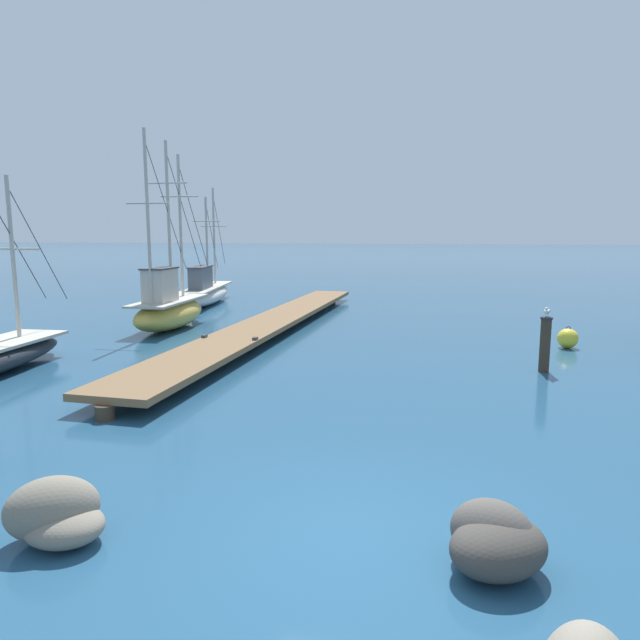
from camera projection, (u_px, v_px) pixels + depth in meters
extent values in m
plane|color=navy|center=(352.00, 536.00, 6.51)|extent=(400.00, 400.00, 0.00)
cube|color=brown|center=(273.00, 321.00, 20.29)|extent=(1.81, 20.32, 0.16)
cylinder|color=#3D3023|center=(105.00, 412.00, 10.57)|extent=(0.36, 0.36, 0.29)
cylinder|color=#3D3023|center=(216.00, 356.00, 15.45)|extent=(0.36, 0.36, 0.29)
cylinder|color=#3D3023|center=(273.00, 327.00, 20.32)|extent=(0.36, 0.36, 0.29)
cylinder|color=#3D3023|center=(308.00, 309.00, 25.20)|extent=(0.36, 0.36, 0.29)
cylinder|color=#3D3023|center=(332.00, 297.00, 30.08)|extent=(0.36, 0.36, 0.29)
cube|color=#333338|center=(204.00, 336.00, 16.55)|extent=(0.12, 0.20, 0.08)
cube|color=#333338|center=(255.00, 339.00, 16.18)|extent=(0.12, 0.20, 0.08)
ellipsoid|color=gold|center=(170.00, 314.00, 20.73)|extent=(2.04, 4.83, 1.09)
cube|color=#B2AD9E|center=(169.00, 301.00, 20.65)|extent=(1.80, 4.34, 0.08)
cube|color=#B7B2A8|center=(160.00, 286.00, 19.86)|extent=(0.89, 1.45, 1.17)
cube|color=#3D3D42|center=(159.00, 268.00, 19.77)|extent=(0.96, 1.57, 0.06)
cylinder|color=#B2ADA3|center=(169.00, 221.00, 20.43)|extent=(0.11, 0.11, 5.74)
cylinder|color=#B2ADA3|center=(167.00, 183.00, 20.22)|extent=(1.52, 0.18, 0.06)
cylinder|color=#333338|center=(185.00, 215.00, 21.90)|extent=(0.25, 2.97, 4.24)
cylinder|color=#B2ADA3|center=(180.00, 226.00, 21.50)|extent=(0.11, 0.11, 5.39)
cylinder|color=#B2ADA3|center=(179.00, 196.00, 21.32)|extent=(1.52, 0.18, 0.06)
cylinder|color=#333338|center=(195.00, 220.00, 22.87)|extent=(0.24, 2.80, 3.99)
cylinder|color=#B2ADA3|center=(148.00, 218.00, 18.81)|extent=(0.11, 0.11, 5.88)
cylinder|color=#B2ADA3|center=(147.00, 203.00, 18.74)|extent=(1.52, 0.18, 0.06)
cylinder|color=#333338|center=(168.00, 211.00, 20.32)|extent=(0.26, 3.05, 4.35)
ellipsoid|color=silver|center=(207.00, 295.00, 28.26)|extent=(2.97, 7.53, 0.87)
cube|color=#B2AD9E|center=(206.00, 287.00, 28.20)|extent=(2.64, 6.77, 0.08)
cube|color=#565B66|center=(201.00, 278.00, 27.02)|extent=(1.10, 2.21, 1.03)
cube|color=#3D3D42|center=(200.00, 267.00, 26.94)|extent=(1.19, 2.39, 0.06)
cylinder|color=#B2ADA3|center=(207.00, 242.00, 28.21)|extent=(0.11, 0.11, 4.47)
cylinder|color=#B2ADA3|center=(206.00, 221.00, 28.06)|extent=(1.37, 0.33, 0.06)
cylinder|color=#333338|center=(212.00, 237.00, 29.37)|extent=(0.48, 2.28, 3.31)
cylinder|color=#B2ADA3|center=(214.00, 236.00, 29.81)|extent=(0.11, 0.11, 5.05)
cylinder|color=#B2ADA3|center=(214.00, 226.00, 29.73)|extent=(1.37, 0.33, 0.06)
cylinder|color=#333338|center=(219.00, 231.00, 31.11)|extent=(0.54, 2.58, 3.74)
cylinder|color=#333338|center=(10.00, 234.00, 14.78)|extent=(0.25, 2.61, 3.72)
cylinder|color=#B2ADA3|center=(13.00, 257.00, 14.91)|extent=(0.11, 0.11, 4.31)
cylinder|color=#B2ADA3|center=(12.00, 249.00, 14.88)|extent=(1.56, 0.19, 0.06)
cylinder|color=#333338|center=(40.00, 248.00, 16.01)|extent=(0.22, 2.24, 3.19)
cylinder|color=#3D3023|center=(545.00, 344.00, 14.19)|extent=(0.26, 0.26, 1.42)
cylinder|color=#28282D|center=(547.00, 318.00, 14.08)|extent=(0.30, 0.30, 0.06)
cylinder|color=gold|center=(548.00, 316.00, 14.06)|extent=(0.01, 0.01, 0.07)
cylinder|color=gold|center=(546.00, 316.00, 14.09)|extent=(0.01, 0.01, 0.07)
ellipsoid|color=white|center=(547.00, 311.00, 14.06)|extent=(0.20, 0.30, 0.13)
ellipsoid|color=silver|center=(550.00, 311.00, 14.05)|extent=(0.10, 0.24, 0.09)
ellipsoid|color=#383838|center=(550.00, 311.00, 14.14)|extent=(0.04, 0.07, 0.04)
ellipsoid|color=silver|center=(545.00, 311.00, 14.10)|extent=(0.10, 0.24, 0.09)
ellipsoid|color=#383838|center=(546.00, 311.00, 14.19)|extent=(0.04, 0.07, 0.04)
cone|color=white|center=(548.00, 311.00, 14.19)|extent=(0.09, 0.10, 0.07)
sphere|color=white|center=(547.00, 309.00, 13.95)|extent=(0.08, 0.08, 0.08)
cone|color=gold|center=(546.00, 309.00, 13.91)|extent=(0.04, 0.05, 0.02)
ellipsoid|color=gray|center=(64.00, 525.00, 6.33)|extent=(0.97, 0.80, 0.43)
ellipsoid|color=gray|center=(58.00, 514.00, 6.50)|extent=(1.17, 1.18, 0.51)
ellipsoid|color=slate|center=(52.00, 509.00, 6.39)|extent=(1.26, 1.18, 0.75)
ellipsoid|color=#4F4944|center=(492.00, 533.00, 5.90)|extent=(1.04, 0.90, 0.72)
ellipsoid|color=#433E39|center=(498.00, 547.00, 5.73)|extent=(1.36, 1.30, 0.60)
sphere|color=yellow|center=(568.00, 338.00, 17.19)|extent=(0.62, 0.62, 0.62)
torus|color=black|center=(568.00, 329.00, 17.14)|extent=(0.14, 0.02, 0.14)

